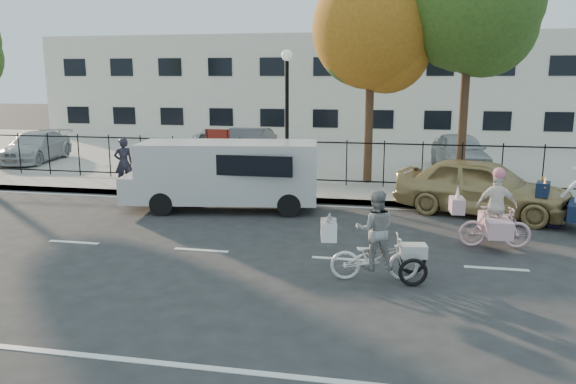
% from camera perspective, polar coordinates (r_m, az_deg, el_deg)
% --- Properties ---
extents(ground, '(120.00, 120.00, 0.00)m').
position_cam_1_polar(ground, '(12.19, -8.81, -5.88)').
color(ground, '#333334').
extents(road_markings, '(60.00, 9.52, 0.01)m').
position_cam_1_polar(road_markings, '(12.18, -8.81, -5.86)').
color(road_markings, silver).
rests_on(road_markings, ground).
extents(curb, '(60.00, 0.10, 0.15)m').
position_cam_1_polar(curb, '(16.84, -2.95, -0.62)').
color(curb, '#A8A399').
rests_on(curb, ground).
extents(sidewalk, '(60.00, 2.20, 0.15)m').
position_cam_1_polar(sidewalk, '(17.84, -2.12, 0.08)').
color(sidewalk, '#A8A399').
rests_on(sidewalk, ground).
extents(parking_lot, '(60.00, 15.60, 0.15)m').
position_cam_1_polar(parking_lot, '(26.46, 2.35, 3.85)').
color(parking_lot, '#A8A399').
rests_on(parking_lot, ground).
extents(iron_fence, '(58.00, 0.06, 1.50)m').
position_cam_1_polar(iron_fence, '(18.75, -1.36, 3.21)').
color(iron_fence, black).
rests_on(iron_fence, sidewalk).
extents(building, '(34.00, 10.00, 6.00)m').
position_cam_1_polar(building, '(36.13, 4.92, 10.54)').
color(building, silver).
rests_on(building, ground).
extents(lamppost, '(0.36, 0.36, 4.33)m').
position_cam_1_polar(lamppost, '(18.06, -0.11, 9.94)').
color(lamppost, black).
rests_on(lamppost, sidewalk).
extents(street_sign, '(0.85, 0.06, 1.80)m').
position_cam_1_polar(street_sign, '(18.79, -7.17, 4.73)').
color(street_sign, black).
rests_on(street_sign, sidewalk).
extents(zebra_trike, '(1.95, 0.92, 1.67)m').
position_cam_1_polar(zebra_trike, '(10.30, 8.84, -5.41)').
color(zebra_trike, white).
rests_on(zebra_trike, ground).
extents(unicorn_bike, '(1.75, 1.22, 1.76)m').
position_cam_1_polar(unicorn_bike, '(12.86, 20.21, -2.53)').
color(unicorn_bike, '#F8BDC5').
rests_on(unicorn_bike, ground).
extents(white_van, '(5.53, 2.51, 1.88)m').
position_cam_1_polar(white_van, '(15.65, -6.38, 1.99)').
color(white_van, silver).
rests_on(white_van, ground).
extents(gold_sedan, '(4.85, 3.23, 1.53)m').
position_cam_1_polar(gold_sedan, '(15.81, 19.09, 0.51)').
color(gold_sedan, tan).
rests_on(gold_sedan, ground).
extents(pedestrian, '(0.70, 0.66, 1.61)m').
position_cam_1_polar(pedestrian, '(18.62, -16.35, 2.85)').
color(pedestrian, black).
rests_on(pedestrian, sidewalk).
extents(lot_car_a, '(2.30, 4.43, 1.23)m').
position_cam_1_polar(lot_car_a, '(25.95, -24.29, 4.22)').
color(lot_car_a, '#B8BBC0').
rests_on(lot_car_a, parking_lot).
extents(lot_car_b, '(3.49, 5.15, 1.31)m').
position_cam_1_polar(lot_car_b, '(23.61, -7.42, 4.61)').
color(lot_car_b, white).
rests_on(lot_car_b, parking_lot).
extents(lot_car_c, '(1.58, 4.41, 1.45)m').
position_cam_1_polar(lot_car_c, '(22.70, -4.25, 4.58)').
color(lot_car_c, '#46474D').
rests_on(lot_car_c, parking_lot).
extents(lot_car_d, '(2.18, 4.35, 1.42)m').
position_cam_1_polar(lot_car_d, '(22.34, 17.06, 3.95)').
color(lot_car_d, '#A4A8AC').
rests_on(lot_car_d, parking_lot).
extents(tree_mid, '(3.87, 3.87, 7.09)m').
position_cam_1_polar(tree_mid, '(18.98, 8.92, 15.47)').
color(tree_mid, '#442D1D').
rests_on(tree_mid, ground).
extents(tree_east, '(4.51, 4.51, 8.27)m').
position_cam_1_polar(tree_east, '(19.39, 18.42, 17.41)').
color(tree_east, '#442D1D').
rests_on(tree_east, ground).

